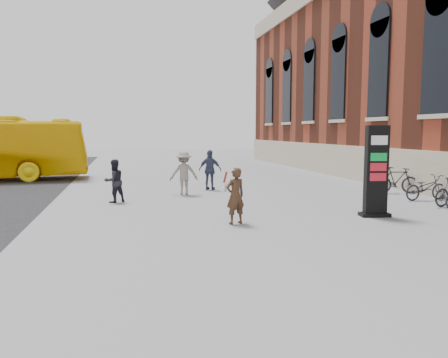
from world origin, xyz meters
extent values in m
plane|color=#9E9EA3|center=(0.00, 0.00, 0.00)|extent=(100.00, 100.00, 0.00)
cube|color=beige|center=(9.44, 6.00, 0.90)|extent=(0.18, 44.00, 1.80)
cube|color=black|center=(4.99, 0.78, 1.37)|extent=(0.70, 0.38, 2.75)
cube|color=black|center=(4.99, 0.78, 0.05)|extent=(0.94, 0.58, 0.11)
cube|color=white|center=(4.99, 0.78, 2.31)|extent=(0.54, 0.38, 0.27)
cube|color=#087B2F|center=(4.99, 0.78, 1.81)|extent=(0.54, 0.38, 0.24)
cube|color=maroon|center=(4.99, 0.78, 1.52)|extent=(0.54, 0.38, 0.24)
cube|color=maroon|center=(4.99, 0.78, 1.22)|extent=(0.54, 0.38, 0.24)
imported|color=#3F291A|center=(0.60, 0.69, 0.79)|extent=(0.66, 0.53, 1.58)
cylinder|color=white|center=(0.60, 0.69, 1.51)|extent=(0.22, 0.22, 0.05)
cone|color=white|center=(0.71, 0.96, 1.07)|extent=(0.23, 0.26, 0.38)
cylinder|color=maroon|center=(0.71, 0.96, 1.30)|extent=(0.12, 0.15, 0.33)
cone|color=white|center=(0.35, 0.85, 1.07)|extent=(0.26, 0.23, 0.38)
cylinder|color=maroon|center=(0.35, 0.85, 1.30)|extent=(0.15, 0.12, 0.33)
imported|color=black|center=(-2.76, 5.23, 0.78)|extent=(0.95, 0.89, 1.56)
imported|color=gray|center=(-0.04, 6.62, 0.89)|extent=(1.17, 0.69, 1.78)
imported|color=#39405E|center=(1.28, 7.84, 0.88)|extent=(1.11, 0.88, 1.76)
imported|color=#222329|center=(8.60, 3.18, 0.47)|extent=(1.86, 0.79, 0.95)
imported|color=#222329|center=(8.60, 4.99, 0.55)|extent=(1.90, 0.87, 1.10)
camera|label=1|loc=(-2.37, -10.91, 2.57)|focal=35.00mm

